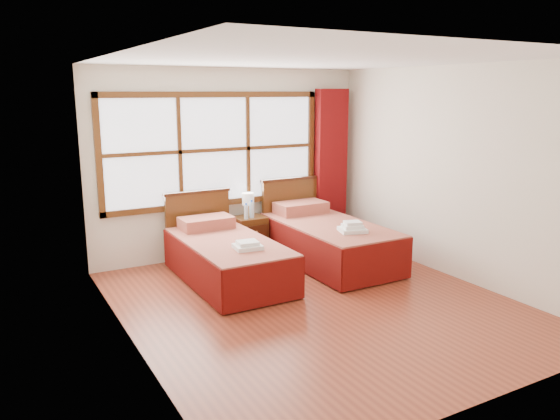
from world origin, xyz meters
TOP-DOWN VIEW (x-y plane):
  - floor at (0.00, 0.00)m, footprint 4.50×4.50m
  - ceiling at (0.00, 0.00)m, footprint 4.50×4.50m
  - wall_back at (0.00, 2.25)m, footprint 4.00×0.00m
  - wall_left at (-2.00, 0.00)m, footprint 0.00×4.50m
  - wall_right at (2.00, 0.00)m, footprint 0.00×4.50m
  - window at (-0.25, 2.21)m, footprint 3.16×0.06m
  - curtain at (1.60, 2.11)m, footprint 0.50×0.16m
  - bed_left at (-0.55, 1.20)m, footprint 1.00×2.02m
  - bed_right at (0.93, 1.20)m, footprint 1.07×2.09m
  - nightstand at (0.17, 1.99)m, footprint 0.42×0.41m
  - towels_left at (-0.49, 0.70)m, footprint 0.33×0.30m
  - towels_right at (0.93, 0.63)m, footprint 0.39×0.36m
  - lamp at (0.18, 2.07)m, footprint 0.17×0.17m
  - bottle_near at (0.07, 1.90)m, footprint 0.06×0.06m
  - bottle_far at (0.17, 1.95)m, footprint 0.07×0.07m

SIDE VIEW (x-z plane):
  - floor at x=0.00m, z-range 0.00..0.00m
  - nightstand at x=0.17m, z-range 0.00..0.56m
  - bed_left at x=-0.55m, z-range -0.19..0.78m
  - bed_right at x=0.93m, z-range -0.20..0.84m
  - towels_left at x=-0.49m, z-range 0.51..0.60m
  - towels_right at x=0.93m, z-range 0.54..0.67m
  - bottle_near at x=0.07m, z-range 0.55..0.77m
  - bottle_far at x=0.17m, z-range 0.54..0.80m
  - lamp at x=0.18m, z-range 0.62..0.95m
  - curtain at x=1.60m, z-range 0.02..2.32m
  - wall_back at x=0.00m, z-range -0.70..3.30m
  - wall_left at x=-2.00m, z-range -0.95..3.55m
  - wall_right at x=2.00m, z-range -0.95..3.55m
  - window at x=-0.25m, z-range 0.72..2.28m
  - ceiling at x=0.00m, z-range 2.60..2.60m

